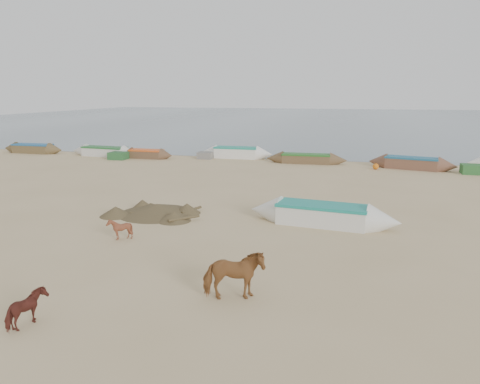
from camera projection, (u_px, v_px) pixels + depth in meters
The scene contains 9 objects.
ground at pixel (214, 239), 17.86m from camera, with size 140.00×140.00×0.00m, color tan.
sea at pixel (335, 119), 95.48m from camera, with size 160.00×160.00×0.00m, color slate.
cow_adult at pixel (234, 275), 12.51m from camera, with size 0.75×1.64×1.39m, color brown.
calf_front at pixel (120, 229), 17.68m from camera, with size 0.68×0.76×0.84m, color brown.
calf_right at pixel (28, 309), 11.10m from camera, with size 0.87×0.75×0.88m, color #58251C.
near_canoe at pixel (322, 214), 19.68m from camera, with size 6.38×1.39×0.88m, color silver, non-canonical shape.
debris_pile at pixel (157, 209), 21.52m from camera, with size 3.57×3.57×0.45m, color brown.
waterline_canoes at pixel (275, 157), 37.33m from camera, with size 54.23×4.76×0.94m.
beach_clutter at pixel (331, 162), 35.23m from camera, with size 46.09×3.64×0.64m.
Camera 1 is at (5.24, -16.29, 5.50)m, focal length 35.00 mm.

